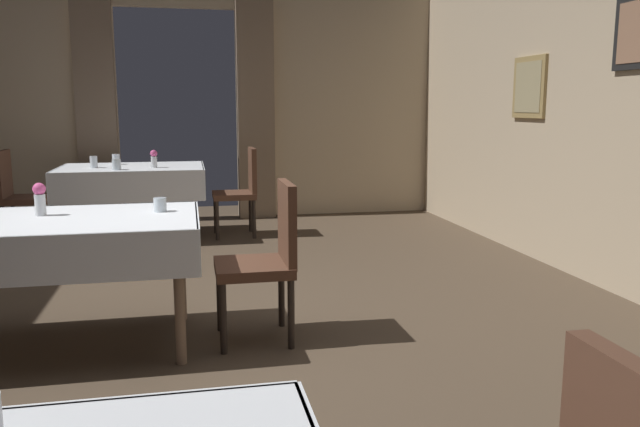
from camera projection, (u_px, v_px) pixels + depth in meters
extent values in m
plane|color=#4C3D2D|center=(176.00, 339.00, 3.73)|extent=(10.08, 10.08, 0.00)
cube|color=#8C664C|center=(639.00, 31.00, 4.23)|extent=(0.01, 0.42, 0.41)
cube|color=#997F4C|center=(529.00, 87.00, 5.64)|extent=(0.03, 0.53, 0.55)
cube|color=#998C66|center=(528.00, 87.00, 5.64)|extent=(0.01, 0.43, 0.45)
cube|color=tan|center=(2.00, 94.00, 7.14)|extent=(2.50, 0.12, 3.00)
cube|color=tan|center=(336.00, 95.00, 7.92)|extent=(2.50, 0.12, 3.00)
cube|color=#7F6B56|center=(96.00, 111.00, 7.24)|extent=(0.44, 0.14, 2.61)
cube|color=#7F6B56|center=(256.00, 111.00, 7.61)|extent=(0.44, 0.14, 2.61)
cylinder|color=#7A604C|center=(179.00, 300.00, 3.31)|extent=(0.06, 0.06, 0.71)
cylinder|color=#7A604C|center=(181.00, 266.00, 4.02)|extent=(0.06, 0.06, 0.71)
cube|color=#7A604C|center=(58.00, 223.00, 3.47)|extent=(1.45, 0.89, 0.03)
cube|color=white|center=(58.00, 219.00, 3.47)|extent=(1.51, 0.95, 0.01)
cube|color=white|center=(40.00, 261.00, 3.03)|extent=(1.51, 0.02, 0.25)
cube|color=white|center=(75.00, 225.00, 3.95)|extent=(1.51, 0.02, 0.25)
cube|color=white|center=(198.00, 235.00, 3.64)|extent=(0.02, 0.95, 0.25)
cylinder|color=#7A604C|center=(64.00, 213.00, 6.01)|extent=(0.06, 0.06, 0.71)
cylinder|color=#7A604C|center=(194.00, 209.00, 6.26)|extent=(0.06, 0.06, 0.71)
cylinder|color=#7A604C|center=(78.00, 201.00, 6.79)|extent=(0.06, 0.06, 0.71)
cylinder|color=#7A604C|center=(193.00, 197.00, 7.04)|extent=(0.06, 0.06, 0.71)
cube|color=#7A604C|center=(132.00, 169.00, 6.46)|extent=(1.38, 0.97, 0.03)
cube|color=white|center=(132.00, 167.00, 6.46)|extent=(1.44, 1.03, 0.01)
cube|color=white|center=(128.00, 187.00, 5.99)|extent=(1.44, 0.02, 0.30)
cube|color=white|center=(136.00, 176.00, 6.98)|extent=(1.44, 0.02, 0.30)
cube|color=white|center=(58.00, 183.00, 6.34)|extent=(0.02, 1.03, 0.30)
cube|color=white|center=(203.00, 179.00, 6.63)|extent=(0.02, 1.03, 0.30)
cylinder|color=black|center=(223.00, 317.00, 3.47)|extent=(0.04, 0.04, 0.42)
cylinder|color=black|center=(220.00, 297.00, 3.84)|extent=(0.04, 0.04, 0.42)
cylinder|color=black|center=(291.00, 313.00, 3.55)|extent=(0.04, 0.04, 0.42)
cylinder|color=black|center=(281.00, 293.00, 3.92)|extent=(0.04, 0.04, 0.42)
cube|color=#513323|center=(253.00, 268.00, 3.66)|extent=(0.44, 0.44, 0.06)
cube|color=#513323|center=(287.00, 223.00, 3.65)|extent=(0.05, 0.42, 0.48)
cylinder|color=black|center=(217.00, 220.00, 6.45)|extent=(0.04, 0.04, 0.42)
cylinder|color=black|center=(216.00, 214.00, 6.82)|extent=(0.04, 0.04, 0.42)
cylinder|color=black|center=(254.00, 219.00, 6.53)|extent=(0.04, 0.04, 0.42)
cylinder|color=black|center=(251.00, 213.00, 6.89)|extent=(0.04, 0.04, 0.42)
cube|color=#513323|center=(234.00, 195.00, 6.63)|extent=(0.44, 0.44, 0.06)
cube|color=#513323|center=(252.00, 171.00, 6.63)|extent=(0.05, 0.42, 0.48)
cylinder|color=black|center=(53.00, 217.00, 6.59)|extent=(0.04, 0.04, 0.42)
cylinder|color=black|center=(45.00, 224.00, 6.22)|extent=(0.04, 0.04, 0.42)
cylinder|color=black|center=(14.00, 219.00, 6.51)|extent=(0.04, 0.04, 0.42)
cylinder|color=black|center=(4.00, 225.00, 6.15)|extent=(0.04, 0.04, 0.42)
cube|color=#513323|center=(27.00, 199.00, 6.33)|extent=(0.44, 0.44, 0.06)
cube|color=#513323|center=(4.00, 175.00, 6.25)|extent=(0.05, 0.42, 0.48)
cylinder|color=silver|center=(40.00, 205.00, 3.55)|extent=(0.06, 0.06, 0.12)
sphere|color=#D84C8C|center=(39.00, 189.00, 3.53)|extent=(0.07, 0.07, 0.07)
cylinder|color=silver|center=(160.00, 205.00, 3.68)|extent=(0.07, 0.07, 0.08)
cylinder|color=silver|center=(154.00, 162.00, 6.33)|extent=(0.06, 0.06, 0.11)
sphere|color=#D84C8C|center=(154.00, 153.00, 6.32)|extent=(0.07, 0.07, 0.07)
cylinder|color=silver|center=(116.00, 159.00, 6.69)|extent=(0.08, 0.08, 0.11)
cylinder|color=silver|center=(94.00, 162.00, 6.30)|extent=(0.07, 0.07, 0.12)
cylinder|color=silver|center=(116.00, 165.00, 6.11)|extent=(0.08, 0.08, 0.10)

